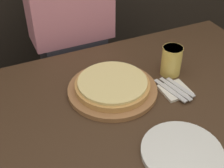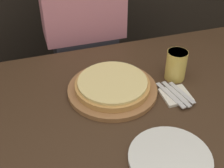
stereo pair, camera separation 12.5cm
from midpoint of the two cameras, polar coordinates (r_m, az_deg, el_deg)
name	(u,v)px [view 2 (the right image)]	position (r m, az deg, el deg)	size (l,w,h in m)	color
dining_table	(119,167)	(1.47, 3.87, -15.07)	(1.56, 0.94, 0.72)	#3D2819
pizza_on_board	(112,87)	(1.26, 2.84, -0.66)	(0.36, 0.36, 0.06)	#99663D
beer_glass	(176,64)	(1.35, 14.28, 3.48)	(0.09, 0.09, 0.13)	#E5C65B
dinner_plate	(170,159)	(1.05, 14.05, -13.26)	(0.27, 0.27, 0.02)	silver
napkin_stack	(176,95)	(1.28, 14.32, -2.14)	(0.11, 0.11, 0.01)	silver
fork	(170,95)	(1.27, 13.40, -2.06)	(0.05, 0.18, 0.00)	silver
dinner_knife	(176,94)	(1.28, 14.38, -1.84)	(0.05, 0.18, 0.00)	silver
spoon	(182,93)	(1.29, 15.34, -1.63)	(0.05, 0.15, 0.00)	silver
diner_person	(85,43)	(1.74, -2.95, 7.48)	(0.42, 0.21, 1.33)	#33333D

